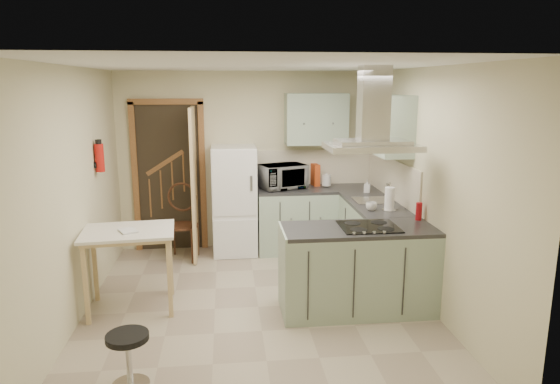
{
  "coord_description": "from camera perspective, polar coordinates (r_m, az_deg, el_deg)",
  "views": [
    {
      "loc": [
        -0.31,
        -4.93,
        2.33
      ],
      "look_at": [
        0.28,
        0.45,
        1.15
      ],
      "focal_mm": 32.0,
      "sensor_mm": 36.0,
      "label": 1
    }
  ],
  "objects": [
    {
      "name": "floor",
      "position": [
        5.46,
        -2.51,
        -12.97
      ],
      "size": [
        4.2,
        4.2,
        0.0
      ],
      "primitive_type": "plane",
      "color": "tan",
      "rests_on": "ground"
    },
    {
      "name": "stool",
      "position": [
        4.27,
        -16.89,
        -17.88
      ],
      "size": [
        0.34,
        0.34,
        0.44
      ],
      "primitive_type": "cylinder",
      "rotation": [
        0.0,
        0.0,
        -0.04
      ],
      "color": "black",
      "rests_on": "floor"
    },
    {
      "name": "wall_cabinet_back",
      "position": [
        6.99,
        4.15,
        8.32
      ],
      "size": [
        0.85,
        0.35,
        0.7
      ],
      "primitive_type": "cube",
      "color": "#9EB2A0",
      "rests_on": "back_wall"
    },
    {
      "name": "extractor_hood",
      "position": [
        5.0,
        10.47,
        5.09
      ],
      "size": [
        0.9,
        0.55,
        0.1
      ],
      "primitive_type": "cube",
      "color": "silver",
      "rests_on": "ceiling"
    },
    {
      "name": "soap_bottle",
      "position": [
        6.78,
        9.93,
        0.66
      ],
      "size": [
        0.1,
        0.1,
        0.17
      ],
      "primitive_type": "imported",
      "rotation": [
        0.0,
        0.0,
        -0.4
      ],
      "color": "#A9AAB5",
      "rests_on": "counter_right"
    },
    {
      "name": "paper_towel",
      "position": [
        5.85,
        12.41,
        -0.73
      ],
      "size": [
        0.13,
        0.13,
        0.28
      ],
      "primitive_type": "cylinder",
      "rotation": [
        0.0,
        0.0,
        -0.2
      ],
      "color": "white",
      "rests_on": "counter_right"
    },
    {
      "name": "fire_extinguisher",
      "position": [
        6.06,
        -19.93,
        3.69
      ],
      "size": [
        0.1,
        0.1,
        0.32
      ],
      "primitive_type": "cylinder",
      "color": "#B2140F",
      "rests_on": "left_wall"
    },
    {
      "name": "counter_right",
      "position": [
        6.59,
        9.94,
        -4.46
      ],
      "size": [
        0.6,
        1.95,
        0.9
      ],
      "primitive_type": "cube",
      "color": "#9EB2A0",
      "rests_on": "floor"
    },
    {
      "name": "cup",
      "position": [
        5.82,
        10.4,
        -1.63
      ],
      "size": [
        0.13,
        0.13,
        0.1
      ],
      "primitive_type": "imported",
      "rotation": [
        0.0,
        0.0,
        0.06
      ],
      "color": "white",
      "rests_on": "counter_right"
    },
    {
      "name": "cereal_box",
      "position": [
        7.16,
        4.04,
        1.99
      ],
      "size": [
        0.11,
        0.21,
        0.31
      ],
      "primitive_type": "cube",
      "rotation": [
        0.0,
        0.0,
        0.15
      ],
      "color": "#C54217",
      "rests_on": "counter_back"
    },
    {
      "name": "sink",
      "position": [
        6.31,
        10.53,
        -0.96
      ],
      "size": [
        0.45,
        0.4,
        0.01
      ],
      "primitive_type": "cube",
      "color": "silver",
      "rests_on": "counter_right"
    },
    {
      "name": "microwave",
      "position": [
        6.92,
        0.3,
        1.78
      ],
      "size": [
        0.71,
        0.59,
        0.33
      ],
      "primitive_type": "imported",
      "rotation": [
        0.0,
        0.0,
        0.36
      ],
      "color": "black",
      "rests_on": "counter_back"
    },
    {
      "name": "red_bottle",
      "position": [
        5.53,
        15.58,
        -2.14
      ],
      "size": [
        0.07,
        0.07,
        0.19
      ],
      "primitive_type": "cylinder",
      "rotation": [
        0.0,
        0.0,
        0.05
      ],
      "color": "#A50E15",
      "rests_on": "peninsula"
    },
    {
      "name": "doorway",
      "position": [
        7.16,
        -12.54,
        1.7
      ],
      "size": [
        1.1,
        0.12,
        2.1
      ],
      "primitive_type": "cube",
      "color": "brown",
      "rests_on": "floor"
    },
    {
      "name": "splashback",
      "position": [
        7.23,
        3.91,
        2.87
      ],
      "size": [
        1.68,
        0.02,
        0.5
      ],
      "primitive_type": "cube",
      "color": "beige",
      "rests_on": "counter_back"
    },
    {
      "name": "drop_leaf_table",
      "position": [
        5.48,
        -16.69,
        -8.5
      ],
      "size": [
        0.98,
        0.77,
        0.86
      ],
      "primitive_type": "cube",
      "rotation": [
        0.0,
        0.0,
        0.09
      ],
      "color": "tan",
      "rests_on": "floor"
    },
    {
      "name": "ceiling",
      "position": [
        4.94,
        -2.78,
        14.26
      ],
      "size": [
        4.2,
        4.2,
        0.0
      ],
      "primitive_type": "plane",
      "rotation": [
        3.14,
        0.0,
        0.0
      ],
      "color": "silver",
      "rests_on": "back_wall"
    },
    {
      "name": "back_wall",
      "position": [
        7.12,
        -3.74,
        3.54
      ],
      "size": [
        3.6,
        0.0,
        3.6
      ],
      "primitive_type": "plane",
      "rotation": [
        1.57,
        0.0,
        0.0
      ],
      "color": "beige",
      "rests_on": "floor"
    },
    {
      "name": "book",
      "position": [
        5.26,
        -17.81,
        -3.97
      ],
      "size": [
        0.23,
        0.26,
        0.09
      ],
      "primitive_type": "imported",
      "rotation": [
        0.0,
        0.0,
        0.47
      ],
      "color": "brown",
      "rests_on": "drop_leaf_table"
    },
    {
      "name": "peninsula",
      "position": [
        5.28,
        8.88,
        -8.71
      ],
      "size": [
        1.55,
        0.65,
        0.9
      ],
      "primitive_type": "cube",
      "color": "#9EB2A0",
      "rests_on": "floor"
    },
    {
      "name": "hob",
      "position": [
        5.16,
        10.12,
        -3.91
      ],
      "size": [
        0.58,
        0.5,
        0.01
      ],
      "primitive_type": "cube",
      "color": "black",
      "rests_on": "peninsula"
    },
    {
      "name": "kettle",
      "position": [
        7.06,
        5.33,
        1.36
      ],
      "size": [
        0.15,
        0.15,
        0.19
      ],
      "primitive_type": "cylinder",
      "rotation": [
        0.0,
        0.0,
        -0.12
      ],
      "color": "silver",
      "rests_on": "counter_back"
    },
    {
      "name": "bentwood_chair",
      "position": [
        6.82,
        -11.12,
        -3.82
      ],
      "size": [
        0.48,
        0.48,
        0.93
      ],
      "primitive_type": "cube",
      "rotation": [
        0.0,
        0.0,
        -0.18
      ],
      "color": "#4D3319",
      "rests_on": "floor"
    },
    {
      "name": "left_wall",
      "position": [
        5.26,
        -22.6,
        -0.5
      ],
      "size": [
        0.0,
        4.2,
        4.2
      ],
      "primitive_type": "plane",
      "rotation": [
        1.57,
        0.0,
        1.57
      ],
      "color": "beige",
      "rests_on": "floor"
    },
    {
      "name": "right_wall",
      "position": [
        5.47,
        16.53,
        0.4
      ],
      "size": [
        0.0,
        4.2,
        4.2
      ],
      "primitive_type": "plane",
      "rotation": [
        1.57,
        0.0,
        -1.57
      ],
      "color": "beige",
      "rests_on": "floor"
    },
    {
      "name": "fridge",
      "position": [
        6.91,
        -5.22,
        -0.97
      ],
      "size": [
        0.6,
        0.6,
        1.5
      ],
      "primitive_type": "cube",
      "color": "white",
      "rests_on": "floor"
    },
    {
      "name": "counter_back",
      "position": [
        7.05,
        1.84,
        -3.17
      ],
      "size": [
        1.08,
        0.6,
        0.9
      ],
      "primitive_type": "cube",
      "color": "#9EB2A0",
      "rests_on": "floor"
    },
    {
      "name": "wall_cabinet_right",
      "position": [
        6.11,
        12.28,
        7.52
      ],
      "size": [
        0.35,
        0.9,
        0.7
      ],
      "primitive_type": "cube",
      "color": "#9EB2A0",
      "rests_on": "right_wall"
    }
  ]
}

